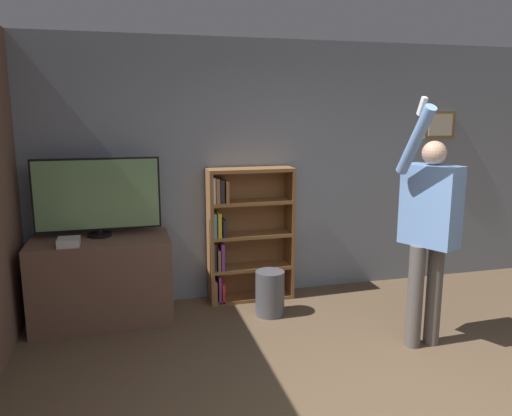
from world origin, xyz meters
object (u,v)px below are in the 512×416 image
at_px(person, 430,224).
at_px(waste_bin, 270,293).
at_px(television, 98,196).
at_px(game_console, 69,242).
at_px(bookshelf, 244,234).

bearing_deg(person, waste_bin, -157.86).
bearing_deg(person, television, -142.60).
bearing_deg(person, game_console, -135.69).
relative_size(television, bookshelf, 0.82).
distance_m(bookshelf, waste_bin, 0.70).
bearing_deg(waste_bin, game_console, 177.96).
xyz_separation_m(game_console, person, (2.90, -1.02, 0.22)).
xyz_separation_m(television, bookshelf, (1.43, 0.13, -0.49)).
bearing_deg(television, game_console, -130.75).
distance_m(television, waste_bin, 1.88).
height_order(person, waste_bin, person).
bearing_deg(game_console, television, 49.25).
bearing_deg(television, bookshelf, 5.07).
bearing_deg(waste_bin, television, 167.30).
relative_size(game_console, bookshelf, 0.14).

